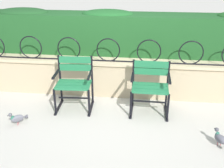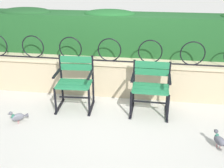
{
  "view_description": "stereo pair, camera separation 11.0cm",
  "coord_description": "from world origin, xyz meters",
  "px_view_note": "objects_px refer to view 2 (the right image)",
  "views": [
    {
      "loc": [
        0.44,
        -3.59,
        2.19
      ],
      "look_at": [
        0.0,
        0.12,
        0.55
      ],
      "focal_mm": 42.55,
      "sensor_mm": 36.0,
      "label": 1
    },
    {
      "loc": [
        0.55,
        -3.58,
        2.19
      ],
      "look_at": [
        0.0,
        0.12,
        0.55
      ],
      "focal_mm": 42.55,
      "sensor_mm": 36.0,
      "label": 2
    }
  ],
  "objects_px": {
    "park_chair_left": "(75,81)",
    "pigeon_far_side": "(18,117)",
    "pigeon_near_chairs": "(220,141)",
    "park_chair_right": "(151,86)"
  },
  "relations": [
    {
      "from": "pigeon_near_chairs",
      "to": "park_chair_left",
      "type": "bearing_deg",
      "value": 158.56
    },
    {
      "from": "park_chair_left",
      "to": "pigeon_far_side",
      "type": "height_order",
      "value": "park_chair_left"
    },
    {
      "from": "park_chair_right",
      "to": "park_chair_left",
      "type": "bearing_deg",
      "value": -179.45
    },
    {
      "from": "park_chair_left",
      "to": "pigeon_far_side",
      "type": "xyz_separation_m",
      "value": [
        -0.73,
        -0.67,
        -0.35
      ]
    },
    {
      "from": "park_chair_right",
      "to": "pigeon_near_chairs",
      "type": "xyz_separation_m",
      "value": [
        0.93,
        -0.87,
        -0.34
      ]
    },
    {
      "from": "park_chair_left",
      "to": "pigeon_far_side",
      "type": "bearing_deg",
      "value": -137.23
    },
    {
      "from": "pigeon_near_chairs",
      "to": "park_chair_right",
      "type": "bearing_deg",
      "value": 137.03
    },
    {
      "from": "park_chair_left",
      "to": "park_chair_right",
      "type": "relative_size",
      "value": 1.05
    },
    {
      "from": "park_chair_left",
      "to": "park_chair_right",
      "type": "height_order",
      "value": "park_chair_left"
    },
    {
      "from": "park_chair_right",
      "to": "pigeon_far_side",
      "type": "xyz_separation_m",
      "value": [
        -1.98,
        -0.68,
        -0.34
      ]
    }
  ]
}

